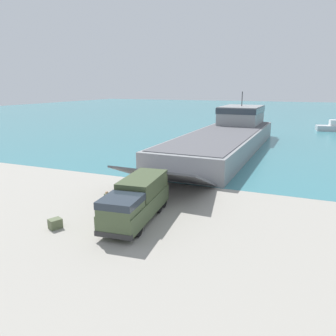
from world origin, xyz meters
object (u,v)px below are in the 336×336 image
at_px(landing_craft, 228,134).
at_px(soldier_on_ramp, 107,201).
at_px(military_truck, 136,200).
at_px(moored_boat_a, 332,127).
at_px(cargo_crate, 55,224).

bearing_deg(landing_craft, soldier_on_ramp, -93.08).
height_order(military_truck, moored_boat_a, military_truck).
height_order(landing_craft, moored_boat_a, landing_craft).
bearing_deg(military_truck, soldier_on_ramp, -96.53).
bearing_deg(military_truck, moored_boat_a, 158.90).
height_order(military_truck, cargo_crate, military_truck).
xyz_separation_m(landing_craft, moored_boat_a, (15.64, 26.92, -1.25)).
bearing_deg(cargo_crate, soldier_on_ramp, 59.48).
bearing_deg(landing_craft, cargo_crate, -95.98).
xyz_separation_m(soldier_on_ramp, moored_boat_a, (17.84, 56.03, -0.28)).
distance_m(moored_boat_a, cargo_crate, 62.44).
distance_m(soldier_on_ramp, moored_boat_a, 58.80).
height_order(landing_craft, military_truck, landing_craft).
bearing_deg(soldier_on_ramp, cargo_crate, -178.60).
bearing_deg(soldier_on_ramp, military_truck, -58.94).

